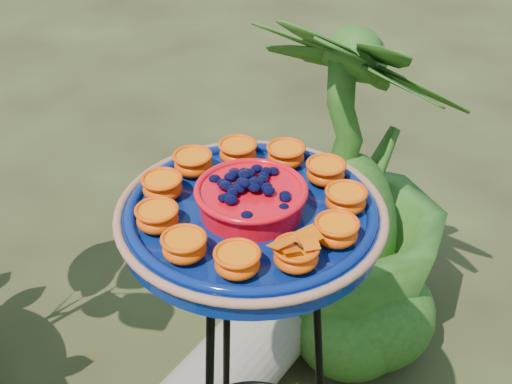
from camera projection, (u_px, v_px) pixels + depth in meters
tripod_stand at (252, 367)px, 1.40m from camera, size 0.32×0.34×0.86m
feeder_dish at (251, 212)px, 1.18m from camera, size 0.46×0.46×0.10m
driftwood_log at (240, 361)px, 1.94m from camera, size 0.70×0.56×0.23m
shrub_back_right at (351, 186)px, 1.95m from camera, size 0.77×0.77×1.01m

